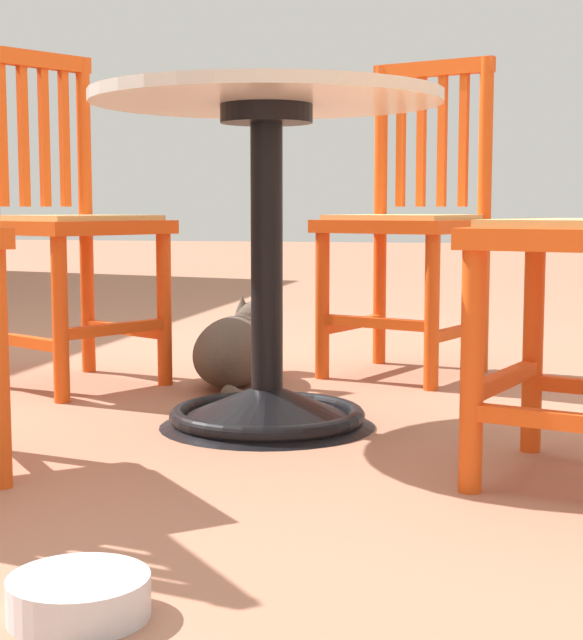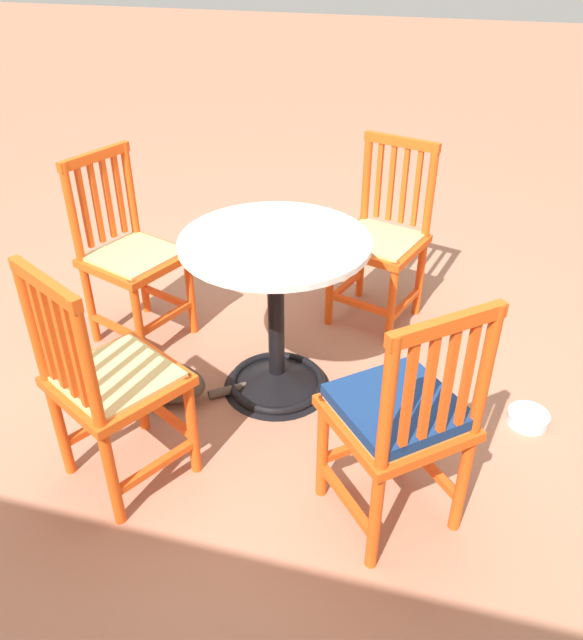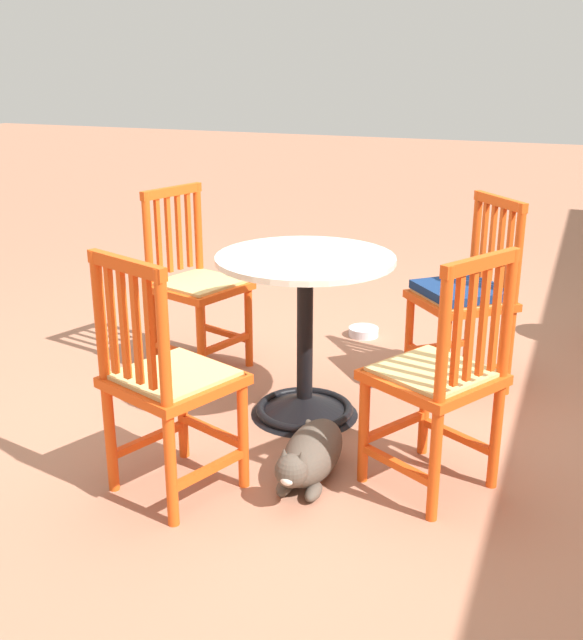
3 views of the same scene
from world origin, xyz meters
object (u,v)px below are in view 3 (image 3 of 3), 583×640
object	(u,v)px
cafe_table	(305,355)
orange_chair_tucked_in	(168,383)
pet_water_bowl	(364,332)
orange_chair_at_corner	(196,286)
orange_chair_facing_out	(439,379)
tabby_cat	(309,456)
orange_chair_near_fence	(465,297)

from	to	relation	value
cafe_table	orange_chair_tucked_in	xyz separation A→B (m)	(0.78, -0.23, 0.15)
pet_water_bowl	orange_chair_tucked_in	bearing A→B (deg)	-5.79
orange_chair_at_corner	orange_chair_facing_out	world-z (taller)	same
orange_chair_tucked_in	orange_chair_at_corner	bearing A→B (deg)	-156.67
orange_chair_facing_out	pet_water_bowl	world-z (taller)	orange_chair_facing_out
orange_chair_at_corner	orange_chair_tucked_in	distance (m)	1.21
orange_chair_tucked_in	tabby_cat	xyz separation A→B (m)	(-0.26, 0.44, -0.34)
orange_chair_at_corner	orange_chair_near_fence	xyz separation A→B (m)	(-0.25, 1.29, 0.01)
cafe_table	pet_water_bowl	bearing A→B (deg)	-177.91
orange_chair_tucked_in	tabby_cat	bearing A→B (deg)	120.58
orange_chair_tucked_in	orange_chair_near_fence	size ratio (longest dim) A/B	1.00
orange_chair_at_corner	orange_chair_facing_out	size ratio (longest dim) A/B	1.00
tabby_cat	orange_chair_tucked_in	bearing A→B (deg)	-59.42
pet_water_bowl	orange_chair_near_fence	bearing A→B (deg)	51.69
orange_chair_tucked_in	orange_chair_facing_out	xyz separation A→B (m)	(-0.38, 0.89, 0.00)
orange_chair_facing_out	orange_chair_tucked_in	bearing A→B (deg)	-66.97
orange_chair_near_fence	orange_chair_facing_out	bearing A→B (deg)	4.15
cafe_table	orange_chair_at_corner	size ratio (longest dim) A/B	0.83
orange_chair_tucked_in	orange_chair_near_fence	bearing A→B (deg)	149.12
orange_chair_facing_out	orange_chair_near_fence	size ratio (longest dim) A/B	1.00
orange_chair_near_fence	pet_water_bowl	xyz separation A→B (m)	(-0.49, -0.63, -0.42)
cafe_table	tabby_cat	bearing A→B (deg)	22.25
tabby_cat	orange_chair_near_fence	bearing A→B (deg)	161.23
cafe_table	orange_chair_near_fence	size ratio (longest dim) A/B	0.83
orange_chair_at_corner	orange_chair_facing_out	xyz separation A→B (m)	(0.73, 1.37, 0.00)
orange_chair_near_fence	cafe_table	bearing A→B (deg)	-45.17
orange_chair_tucked_in	tabby_cat	distance (m)	0.61
cafe_table	pet_water_bowl	world-z (taller)	cafe_table
orange_chair_facing_out	pet_water_bowl	xyz separation A→B (m)	(-1.48, -0.70, -0.41)
orange_chair_facing_out	pet_water_bowl	bearing A→B (deg)	-154.76
orange_chair_at_corner	pet_water_bowl	distance (m)	1.08
orange_chair_near_fence	orange_chair_at_corner	bearing A→B (deg)	-79.04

